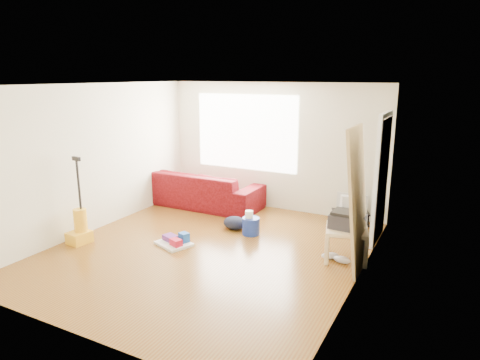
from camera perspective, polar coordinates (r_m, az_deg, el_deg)
The scene contains 13 objects.
room at distance 6.40m, azimuth -3.23°, elevation 1.36°, with size 4.51×5.01×2.51m.
sofa at distance 8.91m, azimuth -4.93°, elevation -3.39°, with size 2.44×0.96×0.71m, color #350100.
tv_stand at distance 8.01m, azimuth 14.48°, elevation -4.83°, with size 0.73×0.58×0.24m.
tv at distance 7.93m, azimuth 14.60°, elevation -2.98°, with size 0.55×0.07×0.32m, color black.
side_table at distance 6.44m, azimuth 14.03°, elevation -6.87°, with size 0.72×0.72×0.48m.
printer at distance 6.37m, azimuth 14.14°, elevation -5.21°, with size 0.49×0.39×0.25m.
bucket at distance 7.32m, azimuth 1.46°, elevation -7.23°, with size 0.29×0.29×0.29m, color navy.
toilet_paper at distance 7.25m, azimuth 1.22°, elevation -5.71°, with size 0.13×0.13×0.12m, color white.
cleaning_tray at distance 6.94m, azimuth -8.65°, elevation -8.10°, with size 0.64×0.58×0.19m.
backpack at distance 7.56m, azimuth -0.72°, elevation -6.54°, with size 0.41×0.33×0.23m, color black.
sneakers at distance 6.46m, azimuth 12.66°, elevation -10.08°, with size 0.46×0.23×0.10m.
vacuum at distance 7.36m, azimuth -20.58°, elevation -5.90°, with size 0.33×0.37×1.40m.
door_panel at distance 6.31m, azimuth 14.84°, elevation -11.31°, with size 0.04×0.80×1.99m, color #9C7B5A.
Camera 1 is at (3.27, -5.21, 2.64)m, focal length 32.00 mm.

